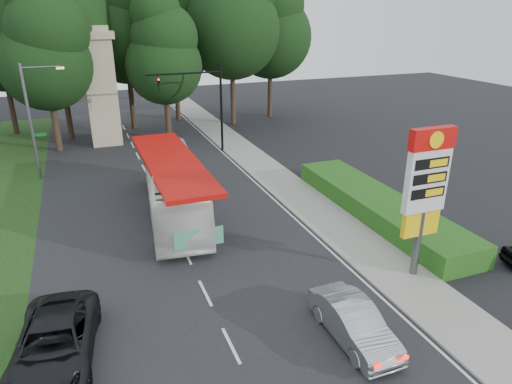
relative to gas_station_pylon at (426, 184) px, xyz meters
name	(u,v)px	position (x,y,z in m)	size (l,w,h in m)	color
ground	(236,355)	(-9.20, -1.99, -4.45)	(120.00, 120.00, 0.00)	black
road_surface	(169,219)	(-9.20, 10.01, -4.44)	(14.00, 80.00, 0.02)	black
sidewalk_right	(301,198)	(-0.70, 10.01, -4.39)	(3.00, 80.00, 0.12)	gray
hedge	(378,206)	(2.30, 6.01, -3.85)	(3.00, 14.00, 1.20)	#1E4E14
gas_station_pylon	(426,184)	(0.00, 0.00, 0.00)	(2.10, 0.45, 6.85)	#59595E
traffic_signal_mast	(205,97)	(-3.52, 22.00, 0.22)	(6.10, 0.35, 7.20)	black
streetlight_signs	(33,117)	(-16.19, 20.01, -0.01)	(2.75, 0.98, 8.00)	#59595E
monument	(101,86)	(-11.20, 28.01, 0.66)	(3.00, 3.00, 10.05)	tan
tree_center_left	(51,0)	(-14.20, 31.01, 7.57)	(10.08, 10.08, 19.80)	#2D2116
tree_center_right	(123,12)	(-8.20, 33.01, 6.57)	(9.24, 9.24, 18.15)	#2D2116
tree_east_near	(173,26)	(-3.20, 35.01, 5.23)	(8.12, 8.12, 15.95)	#2D2116
tree_east_mid	(231,8)	(1.80, 31.01, 6.91)	(9.52, 9.52, 18.70)	#2D2116
tree_far_east	(271,19)	(6.80, 33.01, 5.90)	(8.68, 8.68, 17.05)	#2D2116
tree_monument_left	(42,45)	(-15.20, 27.01, 4.23)	(7.28, 7.28, 14.30)	#2D2116
tree_monument_right	(163,49)	(-5.70, 27.51, 3.56)	(6.72, 6.72, 13.20)	#2D2116
transit_bus	(173,187)	(-8.70, 10.64, -2.78)	(2.81, 12.01, 3.35)	silver
sedan_silver	(354,323)	(-4.92, -2.72, -3.73)	(1.52, 4.35, 1.43)	#A4A5AB
suv_charcoal	(55,344)	(-14.98, -0.09, -3.68)	(2.55, 5.54, 1.54)	black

